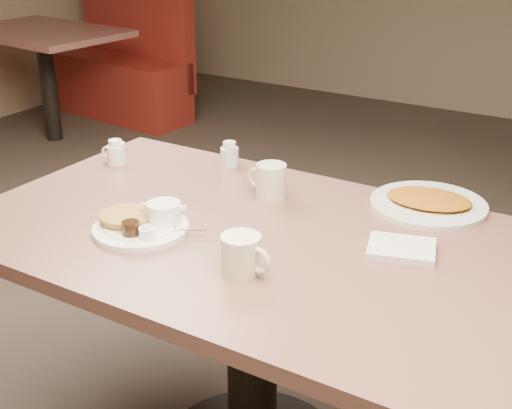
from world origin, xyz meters
The scene contains 9 objects.
diner_table centered at (0.00, 0.00, 0.58)m, with size 1.50×0.90×0.75m.
main_plate centered at (-0.24, -0.14, 0.77)m, with size 0.32×0.32×0.07m.
coffee_mug_near centered at (0.09, -0.19, 0.80)m, with size 0.14×0.10×0.09m.
napkin centered at (0.36, 0.10, 0.76)m, with size 0.19×0.17×0.02m.
coffee_mug_far centered at (-0.08, 0.22, 0.80)m, with size 0.12×0.09×0.10m.
creamer_left centered at (-0.64, 0.20, 0.79)m, with size 0.08×0.06×0.08m.
creamer_right centered at (-0.32, 0.37, 0.79)m, with size 0.08×0.07×0.08m.
hash_plate centered at (0.33, 0.39, 0.76)m, with size 0.35×0.35×0.04m.
booth_back_left centered at (-2.70, 2.49, 0.41)m, with size 1.18×1.35×1.12m.
Camera 1 is at (0.85, -1.36, 1.53)m, focal length 49.13 mm.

